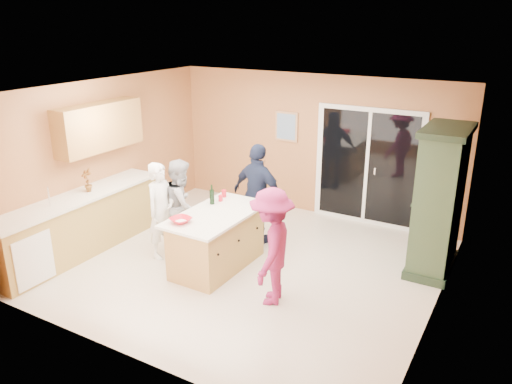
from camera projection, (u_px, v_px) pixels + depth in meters
The scene contains 22 objects.
floor at pixel (244, 264), 7.57m from camera, with size 5.50×5.50×0.00m, color beige.
ceiling at pixel (243, 91), 6.71m from camera, with size 5.50×5.00×0.10m, color silver.
wall_back at pixel (313, 145), 9.19m from camera, with size 5.50×0.10×2.60m, color tan.
wall_front at pixel (117, 249), 5.09m from camera, with size 5.50×0.10×2.60m, color tan.
wall_left at pixel (104, 157), 8.42m from camera, with size 0.10×5.00×2.60m, color tan.
wall_right at pixel (444, 219), 5.85m from camera, with size 0.10×5.00×2.60m, color tan.
left_cabinet_run at pixel (73, 228), 7.70m from camera, with size 0.65×3.05×1.24m.
upper_cabinets at pixel (99, 127), 7.99m from camera, with size 0.35×1.60×0.75m, color #A1833E.
sliding_door at pixel (367, 167), 8.75m from camera, with size 1.90×0.07×2.10m.
framed_picture at pixel (286, 127), 9.33m from camera, with size 0.46×0.04×0.56m.
kitchen_island at pixel (217, 242), 7.35m from camera, with size 0.92×1.66×0.86m.
green_hutch at pixel (439, 203), 7.09m from camera, with size 0.61×1.16×2.14m.
woman_white at pixel (162, 210), 7.59m from camera, with size 0.55×0.36×1.51m, color white.
woman_grey at pixel (182, 205), 7.83m from camera, with size 0.72×0.56×1.48m, color #9A9A9C.
woman_navy at pixel (258, 195), 8.04m from camera, with size 0.98×0.41×1.66m, color #1B263C.
woman_magenta at pixel (272, 247), 6.34m from camera, with size 1.00×0.58×1.55m, color #93205C.
serving_bowl at pixel (181, 220), 6.86m from camera, with size 0.28×0.28×0.07m, color red.
tulip_vase at pixel (87, 180), 7.79m from camera, with size 0.20×0.13×0.37m, color #B51D12.
tumbler_near at pixel (221, 198), 7.65m from camera, with size 0.07×0.07×0.10m, color red.
tumbler_far at pixel (224, 193), 7.83m from camera, with size 0.08×0.08×0.11m, color red.
wine_bottle at pixel (212, 196), 7.51m from camera, with size 0.07×0.07×0.31m.
white_plate at pixel (182, 221), 6.91m from camera, with size 0.20×0.20×0.01m, color silver.
Camera 1 is at (3.51, -5.80, 3.55)m, focal length 35.00 mm.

